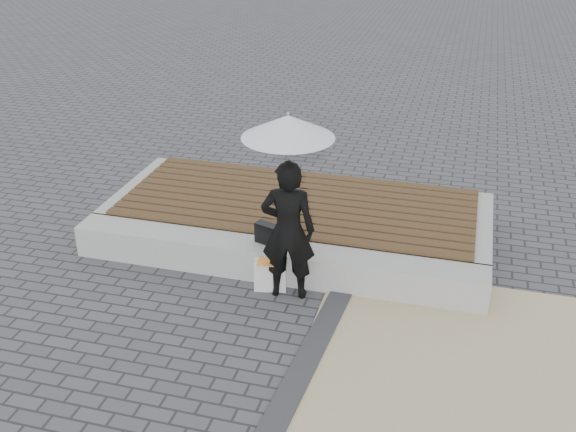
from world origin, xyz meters
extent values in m
plane|color=#45454A|center=(0.00, 0.00, 0.00)|extent=(80.00, 80.00, 0.00)
cube|color=#323235|center=(0.75, -0.50, 0.02)|extent=(0.61, 5.20, 0.04)
cube|color=#A8A7A3|center=(0.00, 1.60, 0.20)|extent=(5.00, 0.45, 0.40)
cube|color=#9E9E99|center=(0.00, 2.80, 0.20)|extent=(5.00, 2.00, 0.40)
imported|color=black|center=(0.28, 1.24, 0.82)|extent=(0.65, 0.47, 1.65)
cylinder|color=#A1A1A6|center=(0.28, 1.24, 1.42)|extent=(0.02, 0.02, 0.97)
cone|color=silver|center=(0.28, 1.24, 2.02)|extent=(0.97, 0.97, 0.24)
sphere|color=#A1A1A6|center=(0.28, 1.24, 2.16)|extent=(0.03, 0.03, 0.03)
cube|color=black|center=(-0.05, 1.63, 0.53)|extent=(0.38, 0.23, 0.25)
cube|color=beige|center=(0.06, 1.29, 0.19)|extent=(0.39, 0.23, 0.38)
cube|color=#FA4E30|center=(0.06, 1.24, 0.39)|extent=(0.28, 0.22, 0.01)
camera|label=1|loc=(2.04, -5.14, 4.32)|focal=42.71mm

